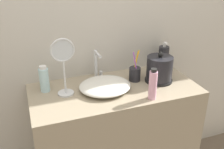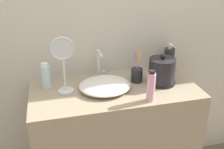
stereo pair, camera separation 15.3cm
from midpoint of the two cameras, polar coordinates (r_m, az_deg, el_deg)
name	(u,v)px [view 2 (the right image)]	position (r m, az deg, el deg)	size (l,w,h in m)	color
wall_back	(105,13)	(1.78, 0.95, 13.14)	(6.00, 0.04, 2.60)	beige
vanity_counter	(115,143)	(1.92, 2.93, -14.68)	(1.07, 0.51, 0.88)	gray
sink_basin	(105,85)	(1.65, 1.08, -2.45)	(0.33, 0.30, 0.05)	silver
faucet	(100,63)	(1.78, -0.25, 2.54)	(0.06, 0.13, 0.20)	silver
electric_kettle	(162,72)	(1.76, 13.23, 0.50)	(0.19, 0.19, 0.21)	black
toothbrush_cup	(137,75)	(1.76, 7.90, -0.08)	(0.08, 0.08, 0.22)	#232328
lotion_bottle	(169,59)	(1.96, 14.47, 3.15)	(0.08, 0.08, 0.21)	#28282D
shampoo_bottle	(46,76)	(1.68, -11.75, -0.43)	(0.06, 0.06, 0.17)	silver
mouthwash_bottle	(151,86)	(1.53, 11.34, -2.64)	(0.05, 0.05, 0.19)	#EAA8C6
vanity_mirror	(63,60)	(1.56, -7.83, 3.00)	(0.14, 0.10, 0.36)	silver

